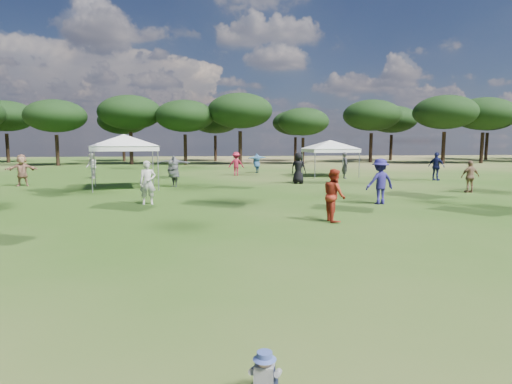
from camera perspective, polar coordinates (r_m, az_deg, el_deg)
tree_line at (r=49.28m, az=-3.47°, el=10.19°), size 108.78×17.63×7.77m
tent_left at (r=23.66m, az=-17.21°, el=7.05°), size 6.61×6.61×3.15m
tent_right at (r=31.00m, az=9.85°, el=6.60°), size 6.72×6.72×2.87m
toddler at (r=4.54m, az=1.19°, el=-23.43°), size 0.36×0.39×0.48m
festival_crowd at (r=23.75m, az=-6.08°, el=2.78°), size 28.93×22.14×1.84m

